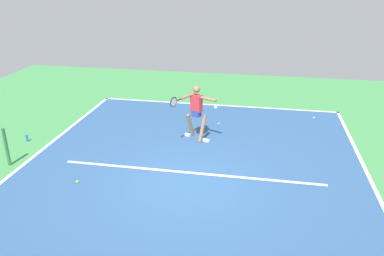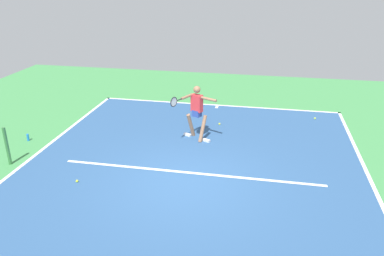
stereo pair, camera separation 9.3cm
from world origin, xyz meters
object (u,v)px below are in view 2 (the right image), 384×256
at_px(water_bottle, 28,137).
at_px(tennis_ball_by_sideline, 315,118).
at_px(tennis_player, 196,110).
at_px(net_post, 7,146).
at_px(tennis_ball_centre_court, 219,124).
at_px(tennis_ball_by_baseline, 77,181).

bearing_deg(water_bottle, tennis_ball_by_sideline, -157.88).
bearing_deg(tennis_player, tennis_ball_by_sideline, -121.25).
relative_size(tennis_ball_by_sideline, water_bottle, 0.30).
relative_size(net_post, tennis_ball_centre_court, 16.21).
bearing_deg(tennis_ball_by_baseline, tennis_ball_by_sideline, -137.89).
height_order(net_post, tennis_player, tennis_player).
xyz_separation_m(net_post, water_bottle, (0.41, -1.48, -0.43)).
bearing_deg(tennis_ball_by_sideline, tennis_ball_centre_court, 19.77).
height_order(net_post, tennis_ball_by_baseline, net_post).
xyz_separation_m(tennis_player, tennis_ball_by_sideline, (-3.79, -2.47, -0.94)).
bearing_deg(net_post, tennis_ball_by_sideline, -148.97).
xyz_separation_m(net_post, tennis_ball_centre_court, (-5.19, -3.90, -0.50)).
relative_size(tennis_player, tennis_ball_by_sideline, 25.99).
height_order(net_post, water_bottle, net_post).
height_order(tennis_player, water_bottle, tennis_player).
xyz_separation_m(tennis_player, tennis_ball_centre_court, (-0.56, -1.31, -0.94)).
bearing_deg(tennis_ball_centre_court, water_bottle, 23.44).
bearing_deg(tennis_ball_by_sideline, water_bottle, 22.12).
bearing_deg(water_bottle, tennis_ball_centre_court, -156.56).
height_order(tennis_ball_centre_court, water_bottle, water_bottle).
bearing_deg(tennis_player, tennis_ball_centre_court, -87.55).
xyz_separation_m(tennis_ball_centre_court, tennis_ball_by_sideline, (-3.23, -1.16, 0.00)).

